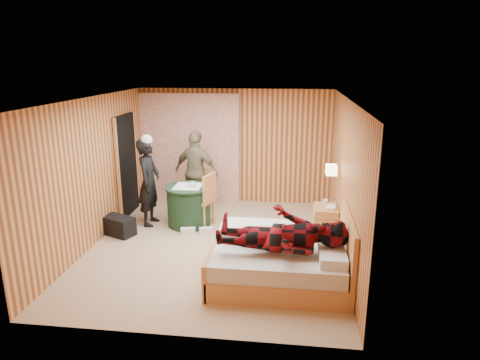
# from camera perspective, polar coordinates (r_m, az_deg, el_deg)

# --- Properties ---
(floor) EXTENTS (4.20, 5.00, 0.01)m
(floor) POSITION_cam_1_polar(r_m,az_deg,el_deg) (7.45, -3.26, -8.78)
(floor) COLOR tan
(floor) RESTS_ON ground
(ceiling) EXTENTS (4.20, 5.00, 0.01)m
(ceiling) POSITION_cam_1_polar(r_m,az_deg,el_deg) (6.80, -3.59, 10.75)
(ceiling) COLOR white
(ceiling) RESTS_ON wall_back
(wall_back) EXTENTS (4.20, 0.02, 2.50)m
(wall_back) POSITION_cam_1_polar(r_m,az_deg,el_deg) (9.43, -0.69, 4.50)
(wall_back) COLOR #E29A56
(wall_back) RESTS_ON floor
(wall_left) EXTENTS (0.02, 5.00, 2.50)m
(wall_left) POSITION_cam_1_polar(r_m,az_deg,el_deg) (7.68, -19.03, 1.01)
(wall_left) COLOR #E29A56
(wall_left) RESTS_ON floor
(wall_right) EXTENTS (0.02, 5.00, 2.50)m
(wall_right) POSITION_cam_1_polar(r_m,az_deg,el_deg) (6.97, 13.83, -0.03)
(wall_right) COLOR #E29A56
(wall_right) RESTS_ON floor
(curtain) EXTENTS (2.20, 0.08, 2.40)m
(curtain) POSITION_cam_1_polar(r_m,az_deg,el_deg) (9.56, -6.72, 4.24)
(curtain) COLOR white
(curtain) RESTS_ON floor
(doorway) EXTENTS (0.06, 0.90, 2.05)m
(doorway) POSITION_cam_1_polar(r_m,az_deg,el_deg) (8.96, -14.84, 1.89)
(doorway) COLOR black
(doorway) RESTS_ON floor
(wall_lamp) EXTENTS (0.26, 0.24, 0.16)m
(wall_lamp) POSITION_cam_1_polar(r_m,az_deg,el_deg) (7.37, 12.11, 1.34)
(wall_lamp) COLOR gold
(wall_lamp) RESTS_ON wall_right
(bed) EXTENTS (1.95, 1.49, 1.03)m
(bed) POSITION_cam_1_polar(r_m,az_deg,el_deg) (6.29, 5.34, -10.66)
(bed) COLOR #EAAA5F
(bed) RESTS_ON floor
(nightstand) EXTENTS (0.43, 0.59, 0.57)m
(nightstand) POSITION_cam_1_polar(r_m,az_deg,el_deg) (7.86, 11.25, -5.41)
(nightstand) COLOR #EAAA5F
(nightstand) RESTS_ON floor
(round_table) EXTENTS (0.88, 0.88, 0.78)m
(round_table) POSITION_cam_1_polar(r_m,az_deg,el_deg) (8.28, -6.84, -3.38)
(round_table) COLOR #1B3A22
(round_table) RESTS_ON floor
(chair_far) EXTENTS (0.52, 0.52, 0.93)m
(chair_far) POSITION_cam_1_polar(r_m,az_deg,el_deg) (8.87, -5.68, -1.04)
(chair_far) COLOR #EAAA5F
(chair_far) RESTS_ON floor
(chair_near) EXTENTS (0.58, 0.58, 1.04)m
(chair_near) POSITION_cam_1_polar(r_m,az_deg,el_deg) (8.12, -4.84, -2.12)
(chair_near) COLOR #EAAA5F
(chair_near) RESTS_ON floor
(duffel_bag) EXTENTS (0.68, 0.54, 0.34)m
(duffel_bag) POSITION_cam_1_polar(r_m,az_deg,el_deg) (8.14, -15.92, -5.89)
(duffel_bag) COLOR black
(duffel_bag) RESTS_ON floor
(sneaker_left) EXTENTS (0.27, 0.16, 0.11)m
(sneaker_left) POSITION_cam_1_polar(r_m,az_deg,el_deg) (7.95, -4.54, -6.73)
(sneaker_left) COLOR white
(sneaker_left) RESTS_ON floor
(sneaker_right) EXTENTS (0.29, 0.16, 0.12)m
(sneaker_right) POSITION_cam_1_polar(r_m,az_deg,el_deg) (7.95, -6.94, -6.77)
(sneaker_right) COLOR white
(sneaker_right) RESTS_ON floor
(woman_standing) EXTENTS (0.42, 0.62, 1.68)m
(woman_standing) POSITION_cam_1_polar(r_m,az_deg,el_deg) (8.31, -12.05, -0.31)
(woman_standing) COLOR black
(woman_standing) RESTS_ON floor
(man_at_table) EXTENTS (1.09, 0.73, 1.72)m
(man_at_table) POSITION_cam_1_polar(r_m,az_deg,el_deg) (8.83, -5.81, 1.05)
(man_at_table) COLOR #756D4E
(man_at_table) RESTS_ON floor
(man_on_bed) EXTENTS (0.86, 0.67, 1.77)m
(man_on_bed) POSITION_cam_1_polar(r_m,az_deg,el_deg) (5.82, 5.64, -5.95)
(man_on_bed) COLOR maroon
(man_on_bed) RESTS_ON bed
(book_lower) EXTENTS (0.20, 0.25, 0.02)m
(book_lower) POSITION_cam_1_polar(r_m,az_deg,el_deg) (7.71, 11.39, -3.57)
(book_lower) COLOR white
(book_lower) RESTS_ON nightstand
(book_upper) EXTENTS (0.19, 0.24, 0.02)m
(book_upper) POSITION_cam_1_polar(r_m,az_deg,el_deg) (7.71, 11.40, -3.43)
(book_upper) COLOR white
(book_upper) RESTS_ON nightstand
(cup_nightstand) EXTENTS (0.12, 0.12, 0.09)m
(cup_nightstand) POSITION_cam_1_polar(r_m,az_deg,el_deg) (7.87, 11.32, -2.89)
(cup_nightstand) COLOR white
(cup_nightstand) RESTS_ON nightstand
(cup_table) EXTENTS (0.13, 0.13, 0.10)m
(cup_table) POSITION_cam_1_polar(r_m,az_deg,el_deg) (8.07, -6.33, -0.59)
(cup_table) COLOR white
(cup_table) RESTS_ON round_table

